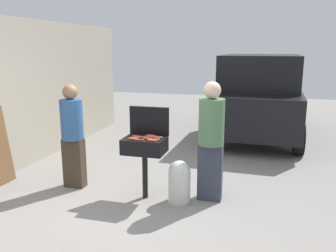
{
  "coord_description": "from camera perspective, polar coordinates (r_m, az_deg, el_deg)",
  "views": [
    {
      "loc": [
        1.68,
        -4.36,
        2.19
      ],
      "look_at": [
        0.25,
        0.77,
        1.0
      ],
      "focal_mm": 37.64,
      "sensor_mm": 36.0,
      "label": 1
    }
  ],
  "objects": [
    {
      "name": "ground_plane",
      "position": [
        5.16,
        -5.07,
        -12.58
      ],
      "size": [
        24.0,
        24.0,
        0.0
      ],
      "primitive_type": "plane",
      "color": "gray"
    },
    {
      "name": "house_wall_side",
      "position": [
        6.97,
        -23.55,
        4.69
      ],
      "size": [
        0.24,
        8.0,
        2.72
      ],
      "primitive_type": "cube",
      "color": "#B2A893",
      "rests_on": "ground"
    },
    {
      "name": "bbq_grill",
      "position": [
        5.11,
        -3.8,
        -3.51
      ],
      "size": [
        0.6,
        0.44,
        0.92
      ],
      "color": "black",
      "rests_on": "ground"
    },
    {
      "name": "grill_lid_open",
      "position": [
        5.23,
        -3.06,
        0.85
      ],
      "size": [
        0.6,
        0.05,
        0.42
      ],
      "primitive_type": "cube",
      "color": "black",
      "rests_on": "bbq_grill"
    },
    {
      "name": "hot_dog_0",
      "position": [
        5.13,
        -5.12,
        -1.66
      ],
      "size": [
        0.13,
        0.04,
        0.03
      ],
      "primitive_type": "cylinder",
      "rotation": [
        0.0,
        1.57,
        -0.11
      ],
      "color": "#AD4228",
      "rests_on": "bbq_grill"
    },
    {
      "name": "hot_dog_1",
      "position": [
        5.09,
        -4.88,
        -1.77
      ],
      "size": [
        0.13,
        0.04,
        0.03
      ],
      "primitive_type": "cylinder",
      "rotation": [
        0.0,
        1.57,
        0.11
      ],
      "color": "#AD4228",
      "rests_on": "bbq_grill"
    },
    {
      "name": "hot_dog_2",
      "position": [
        5.02,
        -5.52,
        -1.99
      ],
      "size": [
        0.13,
        0.03,
        0.03
      ],
      "primitive_type": "cylinder",
      "rotation": [
        0.0,
        1.57,
        -0.05
      ],
      "color": "#C6593D",
      "rests_on": "bbq_grill"
    },
    {
      "name": "hot_dog_3",
      "position": [
        5.09,
        -3.26,
        -1.76
      ],
      "size": [
        0.13,
        0.04,
        0.03
      ],
      "primitive_type": "cylinder",
      "rotation": [
        0.0,
        1.57,
        0.07
      ],
      "color": "#AD4228",
      "rests_on": "bbq_grill"
    },
    {
      "name": "hot_dog_4",
      "position": [
        5.16,
        -2.78,
        -1.55
      ],
      "size": [
        0.13,
        0.03,
        0.03
      ],
      "primitive_type": "cylinder",
      "rotation": [
        0.0,
        1.57,
        -0.06
      ],
      "color": "#B74C33",
      "rests_on": "bbq_grill"
    },
    {
      "name": "hot_dog_5",
      "position": [
        4.98,
        -3.35,
        -2.08
      ],
      "size": [
        0.13,
        0.03,
        0.03
      ],
      "primitive_type": "cylinder",
      "rotation": [
        0.0,
        1.57,
        -0.02
      ],
      "color": "#B74C33",
      "rests_on": "bbq_grill"
    },
    {
      "name": "hot_dog_6",
      "position": [
        4.93,
        -4.64,
        -2.24
      ],
      "size": [
        0.13,
        0.04,
        0.03
      ],
      "primitive_type": "cylinder",
      "rotation": [
        0.0,
        1.57,
        0.08
      ],
      "color": "#B74C33",
      "rests_on": "bbq_grill"
    },
    {
      "name": "hot_dog_7",
      "position": [
        5.11,
        -2.56,
        -1.68
      ],
      "size": [
        0.13,
        0.03,
        0.03
      ],
      "primitive_type": "cylinder",
      "rotation": [
        0.0,
        1.57,
        0.02
      ],
      "color": "#B74C33",
      "rests_on": "bbq_grill"
    },
    {
      "name": "hot_dog_8",
      "position": [
        5.04,
        -3.56,
        -1.91
      ],
      "size": [
        0.13,
        0.03,
        0.03
      ],
      "primitive_type": "cylinder",
      "rotation": [
        0.0,
        1.57,
        0.01
      ],
      "color": "#B74C33",
      "rests_on": "bbq_grill"
    },
    {
      "name": "hot_dog_9",
      "position": [
        5.05,
        -1.62,
        -1.85
      ],
      "size": [
        0.13,
        0.04,
        0.03
      ],
      "primitive_type": "cylinder",
      "rotation": [
        0.0,
        1.57,
        0.11
      ],
      "color": "#C6593D",
      "rests_on": "bbq_grill"
    },
    {
      "name": "hot_dog_10",
      "position": [
        5.03,
        -2.08,
        -1.92
      ],
      "size": [
        0.13,
        0.04,
        0.03
      ],
      "primitive_type": "cylinder",
      "rotation": [
        0.0,
        1.57,
        -0.09
      ],
      "color": "#C6593D",
      "rests_on": "bbq_grill"
    },
    {
      "name": "hot_dog_11",
      "position": [
        4.99,
        -5.86,
        -2.1
      ],
      "size": [
        0.13,
        0.03,
        0.03
      ],
      "primitive_type": "cylinder",
      "rotation": [
        0.0,
        1.57,
        0.04
      ],
      "color": "#B74C33",
      "rests_on": "bbq_grill"
    },
    {
      "name": "hot_dog_12",
      "position": [
        4.93,
        -2.04,
        -2.22
      ],
      "size": [
        0.13,
        0.04,
        0.03
      ],
      "primitive_type": "cylinder",
      "rotation": [
        0.0,
        1.57,
        0.11
      ],
      "color": "#AD4228",
      "rests_on": "bbq_grill"
    },
    {
      "name": "hot_dog_13",
      "position": [
        5.07,
        -5.05,
        -1.84
      ],
      "size": [
        0.13,
        0.03,
        0.03
      ],
      "primitive_type": "cylinder",
      "rotation": [
        0.0,
        1.57,
        0.03
      ],
      "color": "#B74C33",
      "rests_on": "bbq_grill"
    },
    {
      "name": "hot_dog_14",
      "position": [
        4.88,
        -2.65,
        -2.39
      ],
      "size": [
        0.13,
        0.04,
        0.03
      ],
      "primitive_type": "cylinder",
      "rotation": [
        0.0,
        1.57,
        -0.09
      ],
      "color": "#AD4228",
      "rests_on": "bbq_grill"
    },
    {
      "name": "hot_dog_15",
      "position": [
        4.9,
        -2.42,
        -2.3
      ],
      "size": [
        0.13,
        0.03,
        0.03
      ],
      "primitive_type": "cylinder",
      "rotation": [
        0.0,
        1.57,
        0.04
      ],
      "color": "#C6593D",
      "rests_on": "bbq_grill"
    },
    {
      "name": "propane_tank",
      "position": [
        5.12,
        1.85,
        -8.82
      ],
      "size": [
        0.32,
        0.32,
        0.62
      ],
      "color": "silver",
      "rests_on": "ground"
    },
    {
      "name": "person_left",
      "position": [
        5.7,
        -15.21,
        -1.02
      ],
      "size": [
        0.35,
        0.35,
        1.64
      ],
      "rotation": [
        0.0,
        0.0,
        -0.23
      ],
      "color": "#3F3323",
      "rests_on": "ground"
    },
    {
      "name": "person_right",
      "position": [
        5.05,
        6.99,
        -1.82
      ],
      "size": [
        0.36,
        0.36,
        1.74
      ],
      "rotation": [
        0.0,
        0.0,
        3.42
      ],
      "color": "#333847",
      "rests_on": "ground"
    },
    {
      "name": "parked_minivan",
      "position": [
        9.12,
        14.62,
        4.85
      ],
      "size": [
        2.12,
        4.45,
        2.02
      ],
      "rotation": [
        0.0,
        0.0,
        3.12
      ],
      "color": "black",
      "rests_on": "ground"
    }
  ]
}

